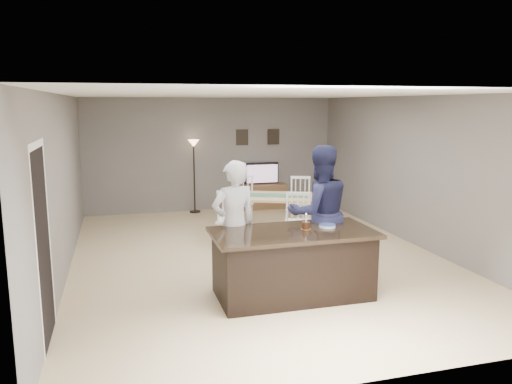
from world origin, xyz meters
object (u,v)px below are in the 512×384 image
object	(u,v)px
kitchen_island	(293,263)
man	(319,213)
plate_stack	(327,226)
dining_table	(268,203)
birthday_cake	(306,225)
tv_console	(262,197)
floor_lamp	(194,156)
television	(261,174)
woman	(234,225)

from	to	relation	value
kitchen_island	man	bearing A→B (deg)	42.38
plate_stack	dining_table	bearing A→B (deg)	89.41
man	birthday_cake	size ratio (longest dim) A/B	9.24
dining_table	tv_console	bearing A→B (deg)	97.86
birthday_cake	dining_table	xyz separation A→B (m)	(0.35, 2.91, -0.27)
kitchen_island	floor_lamp	world-z (taller)	floor_lamp
dining_table	floor_lamp	xyz separation A→B (m)	(-1.02, 2.63, 0.66)
tv_console	plate_stack	xyz separation A→B (m)	(-0.68, -5.50, 0.62)
tv_console	television	size ratio (longest dim) A/B	1.31
television	man	xyz separation A→B (m)	(-0.60, -5.09, 0.12)
dining_table	television	bearing A→B (deg)	98.22
kitchen_island	plate_stack	size ratio (longest dim) A/B	9.42
floor_lamp	plate_stack	bearing A→B (deg)	-79.86
television	floor_lamp	xyz separation A→B (m)	(-1.67, -0.05, 0.48)
kitchen_island	floor_lamp	xyz separation A→B (m)	(-0.47, 5.59, 0.89)
birthday_cake	floor_lamp	xyz separation A→B (m)	(-0.67, 5.54, 0.39)
television	plate_stack	bearing A→B (deg)	83.04
kitchen_island	floor_lamp	size ratio (longest dim) A/B	1.24
woman	television	bearing A→B (deg)	-121.04
kitchen_island	man	xyz separation A→B (m)	(0.60, 0.55, 0.53)
plate_stack	floor_lamp	xyz separation A→B (m)	(-0.99, 5.52, 0.42)
television	dining_table	bearing A→B (deg)	76.35
woman	dining_table	size ratio (longest dim) A/B	0.73
kitchen_island	plate_stack	xyz separation A→B (m)	(0.52, 0.07, 0.46)
kitchen_island	floor_lamp	distance (m)	5.68
kitchen_island	floor_lamp	bearing A→B (deg)	94.76
television	man	world-z (taller)	man
birthday_cake	floor_lamp	bearing A→B (deg)	96.84
man	floor_lamp	xyz separation A→B (m)	(-1.07, 5.04, 0.35)
woman	birthday_cake	world-z (taller)	woman
tv_console	floor_lamp	xyz separation A→B (m)	(-1.67, 0.02, 1.04)
man	floor_lamp	bearing A→B (deg)	-76.59
birthday_cake	plate_stack	bearing A→B (deg)	4.74
tv_console	man	world-z (taller)	man
birthday_cake	tv_console	bearing A→B (deg)	79.73
woman	man	world-z (taller)	man
tv_console	television	bearing A→B (deg)	90.00
man	dining_table	world-z (taller)	man
man	dining_table	xyz separation A→B (m)	(-0.05, 2.41, -0.31)
tv_console	birthday_cake	size ratio (longest dim) A/B	5.61
television	birthday_cake	size ratio (longest dim) A/B	4.27
television	plate_stack	xyz separation A→B (m)	(-0.68, -5.57, 0.06)
plate_stack	dining_table	xyz separation A→B (m)	(0.03, 2.89, -0.24)
television	birthday_cake	xyz separation A→B (m)	(-1.00, -5.59, 0.09)
woman	birthday_cake	bearing A→B (deg)	139.23
birthday_cake	dining_table	world-z (taller)	birthday_cake
woman	man	distance (m)	1.28
television	woman	bearing A→B (deg)	69.80
kitchen_island	television	bearing A→B (deg)	77.99
tv_console	dining_table	bearing A→B (deg)	-104.00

